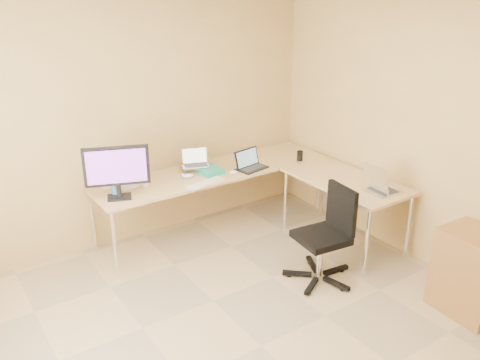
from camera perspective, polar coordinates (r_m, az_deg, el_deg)
floor at (r=4.10m, az=2.44°, el=-18.31°), size 4.50×4.50×0.00m
wall_back at (r=5.28m, az=-12.13°, el=6.61°), size 4.50×0.00×4.50m
wall_right at (r=4.90m, az=22.87°, el=4.20°), size 0.00×4.50×4.50m
desk_main at (r=5.56m, az=-2.87°, el=-2.38°), size 2.65×0.70×0.73m
desk_return at (r=5.41m, az=11.64°, el=-3.53°), size 0.70×1.30×0.73m
monitor at (r=4.76m, az=-13.75°, el=0.83°), size 0.63×0.39×0.51m
book_stack at (r=5.35m, az=-3.50°, el=1.12°), size 0.22×0.30×0.05m
laptop_center at (r=5.37m, az=-5.05°, el=2.50°), size 0.35×0.31×0.19m
laptop_black at (r=5.41m, az=1.38°, el=2.31°), size 0.37×0.30×0.21m
keyboard at (r=5.05m, az=-3.88°, el=-0.37°), size 0.43×0.19×0.02m
mouse at (r=5.31m, az=-0.78°, el=0.89°), size 0.10×0.07×0.03m
mug at (r=5.06m, az=-10.72°, el=-0.19°), size 0.13×0.13×0.10m
cd_stack at (r=5.23m, az=-6.02°, el=0.42°), size 0.16×0.16×0.03m
water_bottle at (r=4.89m, az=-13.98°, el=-0.36°), size 0.08×0.08×0.24m
papers at (r=5.13m, az=-13.05°, el=-0.60°), size 0.25×0.30×0.01m
white_box at (r=5.21m, az=-12.52°, el=0.24°), size 0.26×0.21×0.09m
desk_fan at (r=5.10m, az=-15.02°, el=0.85°), size 0.27×0.27×0.31m
black_cup at (r=5.72m, az=6.80°, el=2.73°), size 0.07×0.07×0.11m
laptop_return at (r=5.01m, az=16.01°, el=-0.03°), size 0.37×0.30×0.24m
office_chair at (r=4.67m, az=9.21°, el=-5.80°), size 0.61×0.61×0.92m
cabinet at (r=4.68m, az=24.76°, el=-9.57°), size 0.45×0.55×0.73m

